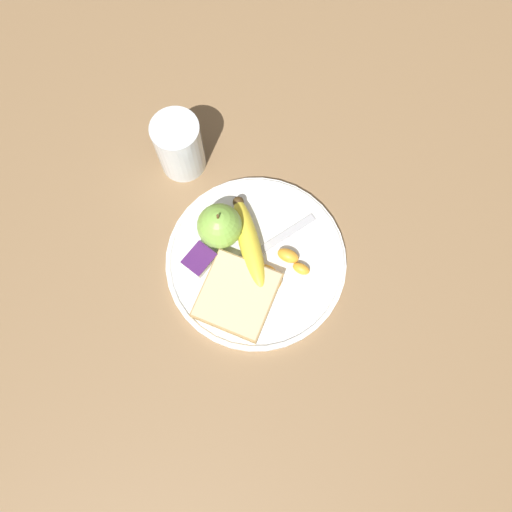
# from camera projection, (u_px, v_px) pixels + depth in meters

# --- Properties ---
(ground_plane) EXTENTS (3.00, 3.00, 0.00)m
(ground_plane) POSITION_uv_depth(u_px,v_px,m) (256.00, 262.00, 0.79)
(ground_plane) COLOR olive
(plate) EXTENTS (0.28, 0.28, 0.01)m
(plate) POSITION_uv_depth(u_px,v_px,m) (256.00, 260.00, 0.78)
(plate) COLOR white
(plate) RESTS_ON ground_plane
(juice_glass) EXTENTS (0.08, 0.08, 0.11)m
(juice_glass) POSITION_uv_depth(u_px,v_px,m) (180.00, 147.00, 0.79)
(juice_glass) COLOR silver
(juice_glass) RESTS_ON ground_plane
(apple) EXTENTS (0.07, 0.07, 0.08)m
(apple) POSITION_uv_depth(u_px,v_px,m) (218.00, 228.00, 0.76)
(apple) COLOR #84BC47
(apple) RESTS_ON plate
(banana) EXTENTS (0.12, 0.14, 0.03)m
(banana) POSITION_uv_depth(u_px,v_px,m) (249.00, 242.00, 0.77)
(banana) COLOR yellow
(banana) RESTS_ON plate
(bread_slice) EXTENTS (0.14, 0.13, 0.02)m
(bread_slice) POSITION_uv_depth(u_px,v_px,m) (237.00, 295.00, 0.75)
(bread_slice) COLOR #AB8751
(bread_slice) RESTS_ON plate
(fork) EXTENTS (0.16, 0.07, 0.00)m
(fork) POSITION_uv_depth(u_px,v_px,m) (263.00, 249.00, 0.78)
(fork) COLOR #B2B2B7
(fork) RESTS_ON plate
(jam_packet) EXTENTS (0.04, 0.04, 0.02)m
(jam_packet) POSITION_uv_depth(u_px,v_px,m) (200.00, 260.00, 0.77)
(jam_packet) COLOR white
(jam_packet) RESTS_ON plate
(orange_segment_0) EXTENTS (0.03, 0.04, 0.02)m
(orange_segment_0) POSITION_uv_depth(u_px,v_px,m) (288.00, 256.00, 0.77)
(orange_segment_0) COLOR #F9A32D
(orange_segment_0) RESTS_ON plate
(orange_segment_1) EXTENTS (0.02, 0.03, 0.02)m
(orange_segment_1) POSITION_uv_depth(u_px,v_px,m) (301.00, 269.00, 0.77)
(orange_segment_1) COLOR #F9A32D
(orange_segment_1) RESTS_ON plate
(orange_segment_2) EXTENTS (0.03, 0.02, 0.02)m
(orange_segment_2) POSITION_uv_depth(u_px,v_px,m) (273.00, 285.00, 0.76)
(orange_segment_2) COLOR #F9A32D
(orange_segment_2) RESTS_ON plate
(orange_segment_3) EXTENTS (0.03, 0.04, 0.02)m
(orange_segment_3) POSITION_uv_depth(u_px,v_px,m) (267.00, 271.00, 0.76)
(orange_segment_3) COLOR #F9A32D
(orange_segment_3) RESTS_ON plate
(orange_segment_4) EXTENTS (0.03, 0.02, 0.02)m
(orange_segment_4) POSITION_uv_depth(u_px,v_px,m) (255.00, 283.00, 0.76)
(orange_segment_4) COLOR #F9A32D
(orange_segment_4) RESTS_ON plate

